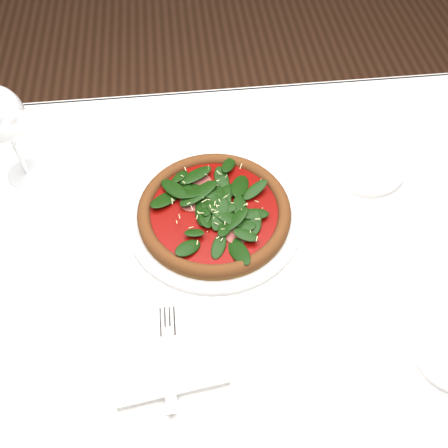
{
  "coord_description": "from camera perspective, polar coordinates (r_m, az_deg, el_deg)",
  "views": [
    {
      "loc": [
        -0.05,
        -0.51,
        1.48
      ],
      "look_at": [
        0.01,
        0.01,
        0.77
      ],
      "focal_mm": 40.0,
      "sensor_mm": 36.0,
      "label": 1
    }
  ],
  "objects": [
    {
      "name": "saucer_far",
      "position": [
        1.03,
        15.81,
        6.37
      ],
      "size": [
        0.15,
        0.15,
        0.01
      ],
      "color": "silver",
      "rests_on": "dining_table"
    },
    {
      "name": "fork",
      "position": [
        0.78,
        -6.34,
        -14.04
      ],
      "size": [
        0.03,
        0.17,
        0.0
      ],
      "rotation": [
        0.0,
        0.0,
        -0.0
      ],
      "color": "silver",
      "rests_on": "napkin"
    },
    {
      "name": "napkin",
      "position": [
        0.78,
        -6.19,
        -16.34
      ],
      "size": [
        0.17,
        0.1,
        0.01
      ],
      "primitive_type": "cube",
      "rotation": [
        0.0,
        0.0,
        0.12
      ],
      "color": "white",
      "rests_on": "dining_table"
    },
    {
      "name": "pizza",
      "position": [
        0.9,
        -1.13,
        1.61
      ],
      "size": [
        0.33,
        0.33,
        0.04
      ],
      "rotation": [
        0.0,
        0.0,
        0.22
      ],
      "color": "brown",
      "rests_on": "plate"
    },
    {
      "name": "dining_table",
      "position": [
        0.98,
        -0.37,
        -4.69
      ],
      "size": [
        1.21,
        0.81,
        0.75
      ],
      "color": "white",
      "rests_on": "ground"
    },
    {
      "name": "wine_glass",
      "position": [
        0.96,
        -24.12,
        11.09
      ],
      "size": [
        0.09,
        0.09,
        0.21
      ],
      "color": "white",
      "rests_on": "dining_table"
    },
    {
      "name": "ground",
      "position": [
        1.57,
        -0.24,
        -17.2
      ],
      "size": [
        6.0,
        6.0,
        0.0
      ],
      "primitive_type": "plane",
      "color": "brown",
      "rests_on": "ground"
    },
    {
      "name": "plate",
      "position": [
        0.91,
        -1.12,
        0.9
      ],
      "size": [
        0.32,
        0.32,
        0.01
      ],
      "color": "silver",
      "rests_on": "dining_table"
    }
  ]
}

